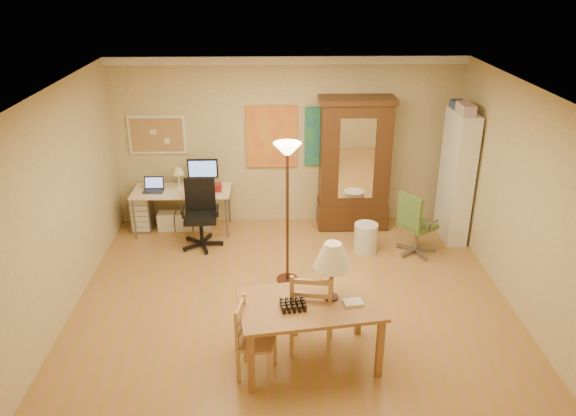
{
  "coord_description": "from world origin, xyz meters",
  "views": [
    {
      "loc": [
        -0.23,
        -6.12,
        3.97
      ],
      "look_at": [
        -0.05,
        0.3,
        1.17
      ],
      "focal_mm": 35.0,
      "sensor_mm": 36.0,
      "label": 1
    }
  ],
  "objects_px": {
    "dining_table": "(318,290)",
    "armoire": "(354,172)",
    "office_chair_green": "(415,237)",
    "computer_desk": "(185,205)",
    "bookshelf": "(456,177)",
    "office_chair_black": "(201,229)"
  },
  "relations": [
    {
      "from": "dining_table",
      "to": "armoire",
      "type": "distance_m",
      "value": 3.49
    },
    {
      "from": "dining_table",
      "to": "office_chair_green",
      "type": "height_order",
      "value": "dining_table"
    },
    {
      "from": "armoire",
      "to": "computer_desk",
      "type": "bearing_deg",
      "value": -178.22
    },
    {
      "from": "bookshelf",
      "to": "computer_desk",
      "type": "bearing_deg",
      "value": 175.15
    },
    {
      "from": "dining_table",
      "to": "armoire",
      "type": "relative_size",
      "value": 0.75
    },
    {
      "from": "dining_table",
      "to": "bookshelf",
      "type": "bearing_deg",
      "value": 51.7
    },
    {
      "from": "dining_table",
      "to": "office_chair_green",
      "type": "distance_m",
      "value": 2.96
    },
    {
      "from": "dining_table",
      "to": "computer_desk",
      "type": "xyz_separation_m",
      "value": [
        -1.87,
        3.31,
        -0.45
      ]
    },
    {
      "from": "computer_desk",
      "to": "bookshelf",
      "type": "height_order",
      "value": "bookshelf"
    },
    {
      "from": "computer_desk",
      "to": "office_chair_green",
      "type": "distance_m",
      "value": 3.62
    },
    {
      "from": "armoire",
      "to": "bookshelf",
      "type": "xyz_separation_m",
      "value": [
        1.5,
        -0.44,
        0.07
      ]
    },
    {
      "from": "dining_table",
      "to": "armoire",
      "type": "height_order",
      "value": "armoire"
    },
    {
      "from": "office_chair_black",
      "to": "computer_desk",
      "type": "bearing_deg",
      "value": 119.31
    },
    {
      "from": "office_chair_green",
      "to": "bookshelf",
      "type": "xyz_separation_m",
      "value": [
        0.7,
        0.56,
        0.74
      ]
    },
    {
      "from": "office_chair_green",
      "to": "armoire",
      "type": "bearing_deg",
      "value": 128.77
    },
    {
      "from": "dining_table",
      "to": "office_chair_black",
      "type": "height_order",
      "value": "dining_table"
    },
    {
      "from": "computer_desk",
      "to": "armoire",
      "type": "height_order",
      "value": "armoire"
    },
    {
      "from": "office_chair_green",
      "to": "armoire",
      "type": "xyz_separation_m",
      "value": [
        -0.8,
        1.0,
        0.67
      ]
    },
    {
      "from": "office_chair_black",
      "to": "office_chair_green",
      "type": "distance_m",
      "value": 3.2
    },
    {
      "from": "office_chair_black",
      "to": "dining_table",
      "type": "bearing_deg",
      "value": -60.53
    },
    {
      "from": "office_chair_green",
      "to": "dining_table",
      "type": "bearing_deg",
      "value": -124.36
    },
    {
      "from": "dining_table",
      "to": "computer_desk",
      "type": "distance_m",
      "value": 3.82
    }
  ]
}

